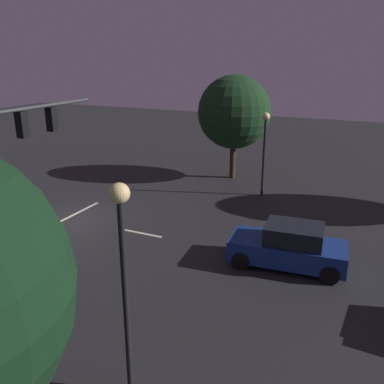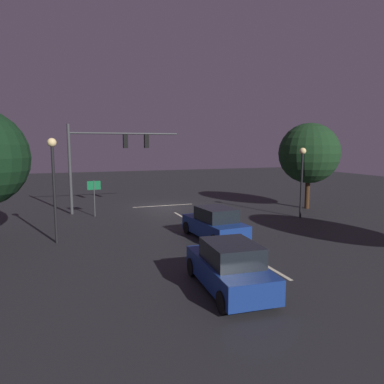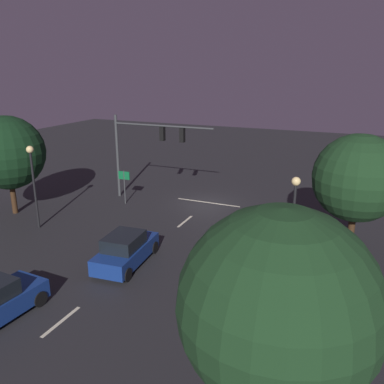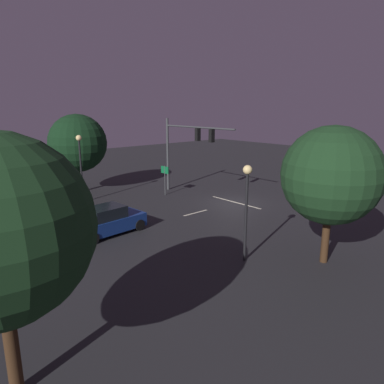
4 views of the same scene
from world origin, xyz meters
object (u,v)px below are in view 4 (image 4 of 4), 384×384
at_px(street_lamp_right_kerb, 80,156).
at_px(tree_left_far, 331,176).
at_px(car_approaching, 108,221).
at_px(route_sign, 165,174).
at_px(traffic_signal_assembly, 187,142).
at_px(tree_right_near, 78,143).
at_px(street_lamp_left_kerb, 247,194).

bearing_deg(street_lamp_right_kerb, tree_left_far, -168.14).
bearing_deg(street_lamp_right_kerb, car_approaching, 165.22).
xyz_separation_m(route_sign, tree_left_far, (-15.85, 2.43, 2.46)).
relative_size(car_approaching, tree_left_far, 0.68).
xyz_separation_m(traffic_signal_assembly, street_lamp_right_kerb, (3.59, 7.75, -0.81)).
bearing_deg(route_sign, tree_right_near, 38.96).
height_order(car_approaching, route_sign, route_sign).
relative_size(street_lamp_left_kerb, tree_left_far, 0.72).
height_order(street_lamp_right_kerb, tree_left_far, tree_left_far).
bearing_deg(street_lamp_right_kerb, tree_right_near, -22.26).
bearing_deg(traffic_signal_assembly, tree_right_near, 41.57).
xyz_separation_m(car_approaching, tree_right_near, (11.34, -3.50, 3.49)).
height_order(car_approaching, tree_right_near, tree_right_near).
height_order(car_approaching, street_lamp_left_kerb, street_lamp_left_kerb).
height_order(route_sign, tree_left_far, tree_left_far).
relative_size(traffic_signal_assembly, car_approaching, 1.79).
relative_size(street_lamp_left_kerb, tree_right_near, 0.70).
bearing_deg(tree_right_near, street_lamp_left_kerb, 178.96).
bearing_deg(traffic_signal_assembly, street_lamp_right_kerb, 65.13).
bearing_deg(street_lamp_right_kerb, route_sign, -111.35).
distance_m(traffic_signal_assembly, tree_left_far, 15.22).
bearing_deg(route_sign, tree_left_far, 171.30).
xyz_separation_m(traffic_signal_assembly, street_lamp_left_kerb, (-12.02, 6.66, -1.13)).
bearing_deg(traffic_signal_assembly, car_approaching, 113.33).
height_order(traffic_signal_assembly, street_lamp_right_kerb, traffic_signal_assembly).
bearing_deg(route_sign, street_lamp_left_kerb, 158.53).
relative_size(street_lamp_right_kerb, tree_right_near, 0.78).
bearing_deg(tree_right_near, car_approaching, 162.83).
height_order(car_approaching, street_lamp_right_kerb, street_lamp_right_kerb).
xyz_separation_m(route_sign, tree_right_near, (5.97, 4.83, 2.47)).
distance_m(tree_right_near, tree_left_far, 21.96).
distance_m(traffic_signal_assembly, car_approaching, 11.30).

